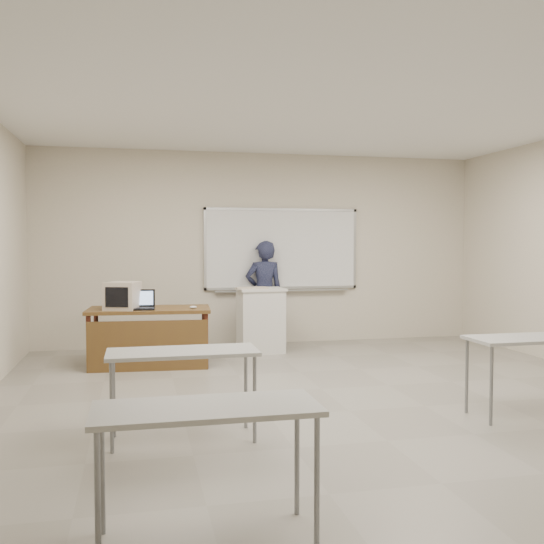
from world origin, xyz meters
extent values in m
cube|color=gray|center=(0.00, 0.00, -0.01)|extent=(7.00, 8.00, 0.01)
cube|color=white|center=(0.30, 3.97, 1.50)|extent=(2.40, 0.03, 1.20)
cube|color=#B7BABC|center=(0.30, 3.97, 2.12)|extent=(2.48, 0.04, 0.04)
cube|color=#B7BABC|center=(0.30, 3.97, 0.88)|extent=(2.48, 0.04, 0.04)
cube|color=#B7BABC|center=(-0.92, 3.97, 1.50)|extent=(0.04, 0.04, 1.28)
cube|color=#B7BABC|center=(1.52, 3.97, 1.50)|extent=(0.04, 0.04, 1.28)
cube|color=#B7BABC|center=(0.30, 3.92, 0.84)|extent=(2.16, 0.07, 0.02)
cube|color=#989793|center=(-1.60, -0.50, 0.71)|extent=(1.20, 0.50, 0.03)
cylinder|color=slate|center=(-2.15, -0.70, 0.35)|extent=(0.03, 0.03, 0.70)
cylinder|color=slate|center=(-1.05, -0.70, 0.35)|extent=(0.03, 0.03, 0.70)
cylinder|color=slate|center=(-2.15, -0.30, 0.35)|extent=(0.03, 0.03, 0.70)
cylinder|color=slate|center=(-1.05, -0.30, 0.35)|extent=(0.03, 0.03, 0.70)
cube|color=#989793|center=(1.60, -0.50, 0.71)|extent=(1.20, 0.50, 0.03)
cylinder|color=slate|center=(1.05, -0.70, 0.35)|extent=(0.03, 0.03, 0.70)
cylinder|color=slate|center=(1.05, -0.30, 0.35)|extent=(0.03, 0.03, 0.70)
cube|color=#989793|center=(-1.60, -2.20, 0.71)|extent=(1.20, 0.50, 0.03)
cylinder|color=slate|center=(-2.15, -2.40, 0.35)|extent=(0.03, 0.03, 0.70)
cylinder|color=slate|center=(-1.05, -2.40, 0.35)|extent=(0.03, 0.03, 0.70)
cylinder|color=slate|center=(-2.15, -2.00, 0.35)|extent=(0.03, 0.03, 0.70)
cylinder|color=slate|center=(-1.05, -2.00, 0.35)|extent=(0.03, 0.03, 0.70)
cube|color=brown|center=(-1.80, 2.60, 0.73)|extent=(1.55, 0.78, 0.04)
cube|color=brown|center=(-1.80, 2.23, 0.32)|extent=(1.48, 0.03, 0.63)
cylinder|color=#41190E|center=(-2.52, 2.27, 0.35)|extent=(0.06, 0.06, 0.71)
cylinder|color=#41190E|center=(-1.08, 2.27, 0.35)|extent=(0.06, 0.06, 0.71)
cylinder|color=#41190E|center=(-2.52, 2.93, 0.35)|extent=(0.06, 0.06, 0.71)
cylinder|color=#41190E|center=(-1.08, 2.93, 0.35)|extent=(0.06, 0.06, 0.71)
cube|color=silver|center=(-0.20, 3.20, 0.45)|extent=(0.63, 0.45, 0.90)
cube|color=silver|center=(-0.20, 3.20, 0.92)|extent=(0.67, 0.49, 0.04)
cube|color=#BEAD9A|center=(-2.12, 2.53, 0.92)|extent=(0.37, 0.39, 0.35)
cube|color=#BEAD9A|center=(-2.12, 2.32, 0.92)|extent=(0.38, 0.04, 0.36)
cube|color=black|center=(-2.12, 2.30, 0.92)|extent=(0.29, 0.01, 0.25)
cube|color=black|center=(-1.90, 2.42, 0.76)|extent=(0.33, 0.24, 0.02)
cube|color=black|center=(-1.90, 2.41, 0.77)|extent=(0.27, 0.14, 0.01)
cube|color=black|center=(-1.90, 2.57, 0.88)|extent=(0.33, 0.07, 0.23)
cube|color=#86A3D3|center=(-1.90, 2.56, 0.88)|extent=(0.28, 0.05, 0.18)
ellipsoid|color=silver|center=(-1.25, 2.40, 0.77)|extent=(0.11, 0.10, 0.04)
cube|color=#BEAD9A|center=(-0.35, 3.08, 0.95)|extent=(0.45, 0.16, 0.02)
imported|color=black|center=(-0.01, 3.86, 0.81)|extent=(0.60, 0.40, 1.63)
camera|label=1|loc=(-1.96, -5.37, 1.59)|focal=40.00mm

